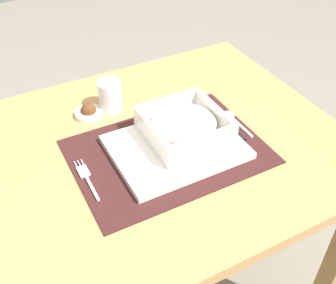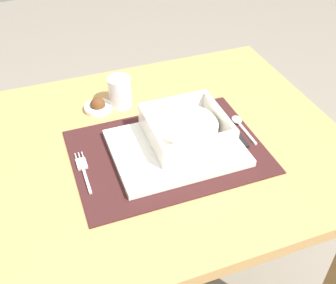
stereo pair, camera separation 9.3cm
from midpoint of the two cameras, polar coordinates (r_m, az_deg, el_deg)
dining_table at (r=1.05m, az=-4.22°, el=-4.93°), size 0.89×0.72×0.72m
placemat at (r=0.95m, az=-2.80°, el=-1.44°), size 0.43×0.31×0.00m
serving_plate at (r=0.94m, az=-1.73°, el=-0.80°), size 0.29×0.22×0.02m
porridge_bowl at (r=0.95m, az=-0.57°, el=1.85°), size 0.17×0.17×0.06m
fork at (r=0.91m, az=-14.15°, el=-4.74°), size 0.02×0.13×0.00m
spoon at (r=1.04m, az=6.30°, el=3.31°), size 0.02×0.11×0.01m
butter_knife at (r=1.02m, az=5.93°, el=2.06°), size 0.01×0.14×0.01m
drinking_glass at (r=1.08m, az=-10.43°, el=5.98°), size 0.06×0.06×0.08m
condiment_saucer at (r=1.08m, az=-13.31°, el=3.96°), size 0.07×0.07×0.04m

